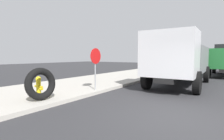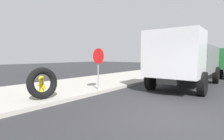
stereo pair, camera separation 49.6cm
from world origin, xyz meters
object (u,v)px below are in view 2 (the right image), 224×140
(stop_sign, at_px, (98,61))
(loose_tire, at_px, (43,83))
(dump_truck_gray, at_px, (187,59))
(fire_hydrant, at_px, (42,85))

(stop_sign, bearing_deg, loose_tire, 172.82)
(stop_sign, bearing_deg, dump_truck_gray, -33.04)
(fire_hydrant, bearing_deg, loose_tire, -116.01)
(loose_tire, distance_m, dump_truck_gray, 7.95)
(fire_hydrant, height_order, loose_tire, loose_tire)
(fire_hydrant, xyz_separation_m, dump_truck_gray, (6.93, -3.81, 1.02))
(dump_truck_gray, bearing_deg, loose_tire, 155.82)
(loose_tire, relative_size, stop_sign, 0.60)
(fire_hydrant, relative_size, dump_truck_gray, 0.12)
(loose_tire, bearing_deg, fire_hydrant, 63.99)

